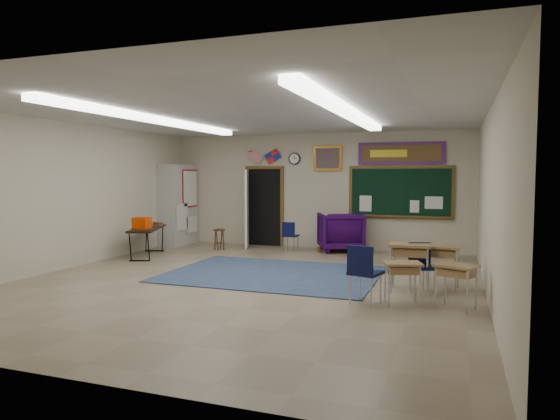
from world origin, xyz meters
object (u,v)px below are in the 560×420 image
(student_desk_front_left, at_px, (410,265))
(student_desk_front_right, at_px, (441,264))
(folding_table, at_px, (147,241))
(wingback_armchair, at_px, (340,232))
(wooden_stool, at_px, (219,239))

(student_desk_front_left, height_order, student_desk_front_right, student_desk_front_left)
(student_desk_front_right, bearing_deg, folding_table, 175.28)
(folding_table, bearing_deg, student_desk_front_right, -31.36)
(wingback_armchair, xyz_separation_m, wooden_stool, (-2.96, -0.87, -0.21))
(wingback_armchair, bearing_deg, folding_table, 5.73)
(wingback_armchair, height_order, student_desk_front_left, wingback_armchair)
(wingback_armchair, bearing_deg, student_desk_front_right, 101.93)
(wingback_armchair, relative_size, folding_table, 0.62)
(student_desk_front_left, relative_size, student_desk_front_right, 1.09)
(student_desk_front_right, distance_m, folding_table, 6.76)
(wingback_armchair, relative_size, wooden_stool, 2.00)
(wingback_armchair, xyz_separation_m, student_desk_front_left, (2.04, -3.95, -0.04))
(folding_table, bearing_deg, wooden_stool, 30.22)
(student_desk_front_left, bearing_deg, folding_table, 163.24)
(student_desk_front_left, relative_size, folding_table, 0.46)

